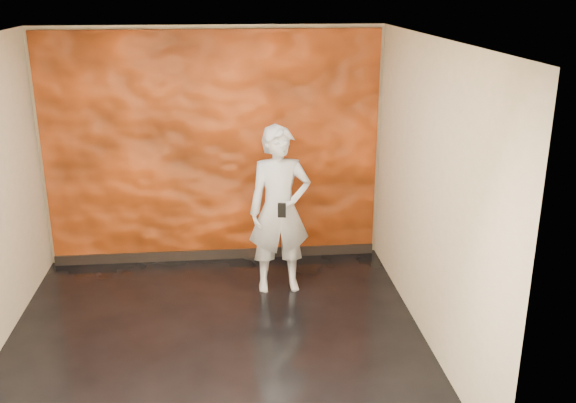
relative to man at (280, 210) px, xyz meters
The scene contains 5 objects.
room 1.36m from the man, 123.70° to the right, with size 4.02×4.02×2.81m.
feature_wall 1.23m from the man, 127.90° to the left, with size 3.90×0.06×2.75m, color #D54A12.
baseboard 1.41m from the man, 129.16° to the left, with size 3.90×0.04×0.12m, color black.
man is the anchor object (origin of this frame).
phone 0.29m from the man, 89.80° to the right, with size 0.09×0.02×0.16m, color black.
Camera 1 is at (0.15, -5.41, 3.24)m, focal length 40.00 mm.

